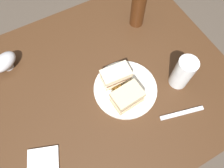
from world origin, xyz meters
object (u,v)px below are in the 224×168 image
object	(u,v)px
napkin	(43,161)
plate	(125,89)
pint_glass	(182,74)
sandwich_half_right	(127,97)
sandwich_half_left	(116,76)
gravy_boat	(4,62)
cider_bottle	(139,5)
fork	(182,113)

from	to	relation	value
napkin	plate	bearing A→B (deg)	-165.67
pint_glass	sandwich_half_right	bearing A→B (deg)	-5.74
sandwich_half_left	gravy_boat	xyz separation A→B (m)	(0.38, -0.28, -0.01)
pint_glass	napkin	size ratio (longest dim) A/B	1.38
plate	sandwich_half_right	xyz separation A→B (m)	(0.02, 0.05, 0.04)
sandwich_half_left	cider_bottle	bearing A→B (deg)	-136.36
plate	napkin	distance (m)	0.41
sandwich_half_right	gravy_boat	bearing A→B (deg)	-46.15
sandwich_half_left	sandwich_half_right	bearing A→B (deg)	85.92
pint_glass	gravy_boat	distance (m)	0.73
sandwich_half_left	gravy_boat	bearing A→B (deg)	-36.89
sandwich_half_left	fork	size ratio (longest dim) A/B	0.67
pint_glass	fork	bearing A→B (deg)	60.47
sandwich_half_right	sandwich_half_left	bearing A→B (deg)	-94.08
gravy_boat	cider_bottle	bearing A→B (deg)	175.19
gravy_boat	napkin	bearing A→B (deg)	89.60
napkin	gravy_boat	bearing A→B (deg)	-90.40
sandwich_half_right	cider_bottle	bearing A→B (deg)	-126.84
pint_glass	fork	xyz separation A→B (m)	(0.07, 0.12, -0.06)
sandwich_half_left	sandwich_half_right	distance (m)	0.10
sandwich_half_right	pint_glass	bearing A→B (deg)	174.26
sandwich_half_left	gravy_boat	size ratio (longest dim) A/B	0.93
gravy_boat	sandwich_half_right	bearing A→B (deg)	133.85
sandwich_half_left	napkin	size ratio (longest dim) A/B	1.10
sandwich_half_left	pint_glass	bearing A→B (deg)	151.16
sandwich_half_right	gravy_boat	xyz separation A→B (m)	(0.37, -0.39, -0.01)
gravy_boat	plate	bearing A→B (deg)	139.55
sandwich_half_left	pint_glass	distance (m)	0.26
napkin	fork	world-z (taller)	napkin
sandwich_half_right	napkin	xyz separation A→B (m)	(0.37, 0.05, -0.04)
sandwich_half_left	napkin	distance (m)	0.41
sandwich_half_right	fork	xyz separation A→B (m)	(-0.17, 0.15, -0.05)
cider_bottle	fork	xyz separation A→B (m)	(0.08, 0.48, -0.11)
sandwich_half_right	napkin	bearing A→B (deg)	7.89
cider_bottle	napkin	distance (m)	0.74
sandwich_half_right	cider_bottle	size ratio (longest dim) A/B	0.42
sandwich_half_left	fork	world-z (taller)	sandwich_half_left
sandwich_half_left	cider_bottle	world-z (taller)	cider_bottle
plate	gravy_boat	bearing A→B (deg)	-40.45
cider_bottle	napkin	xyz separation A→B (m)	(0.63, 0.39, -0.11)
sandwich_half_right	cider_bottle	distance (m)	0.42
sandwich_half_left	gravy_boat	distance (m)	0.47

